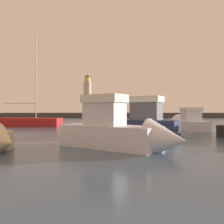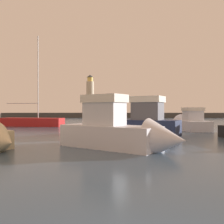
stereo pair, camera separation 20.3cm
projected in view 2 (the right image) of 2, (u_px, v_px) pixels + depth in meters
ground_plane at (118, 124)px, 38.32m from camera, size 220.00×220.00×0.00m
breakwater at (117, 115)px, 74.19m from camera, size 68.40×6.12×1.44m
lighthouse at (90, 95)px, 74.25m from camera, size 2.29×2.29×11.57m
motorboat_1 at (133, 122)px, 22.64m from camera, size 8.34×5.91×3.93m
motorboat_2 at (123, 132)px, 14.19m from camera, size 7.64×6.16×3.55m
motorboat_4 at (186, 123)px, 28.85m from camera, size 3.12×8.04×3.11m
sailboat_moored at (32, 122)px, 34.31m from camera, size 9.06×3.74×12.62m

